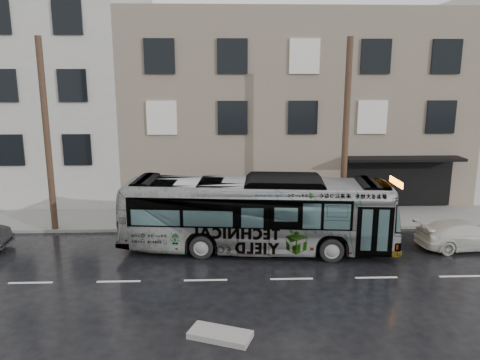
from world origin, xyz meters
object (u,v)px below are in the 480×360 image
(utility_pole_front, at_px, (346,135))
(white_sedan, at_px, (465,235))
(sign_post, at_px, (364,202))
(bus, at_px, (257,214))
(utility_pole_rear, at_px, (47,136))

(utility_pole_front, relative_size, white_sedan, 2.12)
(sign_post, xyz_separation_m, bus, (-5.49, -2.72, 0.27))
(sign_post, height_order, white_sedan, sign_post)
(sign_post, distance_m, bus, 6.13)
(utility_pole_rear, xyz_separation_m, sign_post, (15.10, 0.00, -3.30))
(utility_pole_front, relative_size, bus, 0.77)
(utility_pole_front, distance_m, bus, 5.98)
(utility_pole_front, xyz_separation_m, sign_post, (1.10, 0.00, -3.30))
(utility_pole_rear, height_order, bus, utility_pole_rear)
(sign_post, distance_m, white_sedan, 4.69)
(bus, xyz_separation_m, white_sedan, (9.13, -0.16, -1.01))
(white_sedan, bearing_deg, utility_pole_front, 53.80)
(white_sedan, bearing_deg, sign_post, 46.73)
(utility_pole_rear, bearing_deg, white_sedan, -8.72)
(utility_pole_front, relative_size, sign_post, 3.75)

